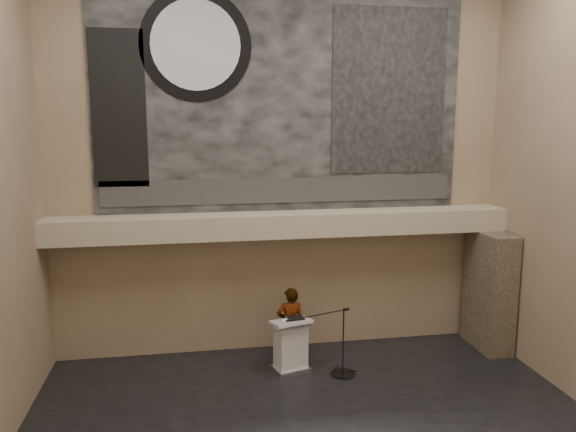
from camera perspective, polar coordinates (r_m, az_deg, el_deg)
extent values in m
cube|color=#876D55|center=(12.38, -0.64, 5.43)|extent=(10.00, 0.02, 8.50)
cube|color=#876D55|center=(4.72, 15.14, -2.34)|extent=(10.00, 0.02, 8.50)
cube|color=tan|center=(12.16, -0.32, -0.84)|extent=(10.00, 0.80, 0.50)
cylinder|color=#B2893D|center=(12.01, -7.84, -2.43)|extent=(0.04, 0.04, 0.06)
cylinder|color=#B2893D|center=(12.61, 8.26, -1.84)|extent=(0.04, 0.04, 0.06)
cube|color=black|center=(12.32, -0.63, 12.16)|extent=(8.00, 0.05, 5.00)
cube|color=#2B2B2B|center=(12.37, -0.58, 2.63)|extent=(7.76, 0.02, 0.55)
cylinder|color=black|center=(12.20, -9.35, 16.76)|extent=(2.30, 0.02, 2.30)
cylinder|color=silver|center=(12.18, -9.35, 16.77)|extent=(1.84, 0.02, 1.84)
cube|color=black|center=(12.89, 10.25, 12.35)|extent=(2.60, 0.02, 3.60)
cube|color=black|center=(12.19, -16.84, 10.35)|extent=(1.10, 0.02, 3.20)
cube|color=#423728|center=(13.69, 19.75, -7.11)|extent=(0.60, 1.40, 2.70)
cube|color=silver|center=(12.20, 0.27, -15.20)|extent=(0.82, 0.70, 0.08)
cube|color=silver|center=(11.99, 0.28, -12.95)|extent=(0.71, 0.57, 0.96)
cube|color=silver|center=(11.78, 0.29, -10.70)|extent=(0.90, 0.75, 0.14)
cube|color=black|center=(11.83, 0.83, -10.38)|extent=(0.34, 0.28, 0.04)
cube|color=white|center=(11.73, -0.02, -10.62)|extent=(0.22, 0.30, 0.00)
imported|color=silver|center=(12.35, 0.25, -10.94)|extent=(0.60, 0.39, 1.64)
cylinder|color=black|center=(12.09, 5.57, -15.65)|extent=(0.52, 0.52, 0.02)
cylinder|color=black|center=(11.80, 5.63, -12.57)|extent=(0.03, 0.03, 1.43)
cylinder|color=black|center=(11.24, 2.99, -10.02)|extent=(1.33, 0.46, 0.02)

